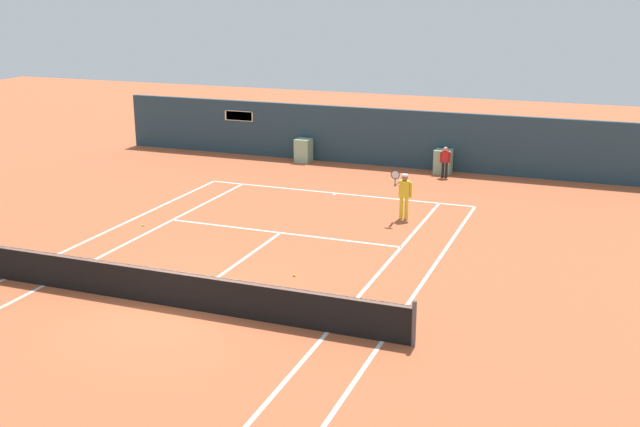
% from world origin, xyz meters
% --- Properties ---
extents(ground_plane, '(80.00, 80.00, 0.01)m').
position_xyz_m(ground_plane, '(-0.00, 0.58, 0.00)').
color(ground_plane, '#B25633').
extents(tennis_net, '(12.10, 0.10, 1.07)m').
position_xyz_m(tennis_net, '(0.00, 0.00, 0.51)').
color(tennis_net, '#4C4C51').
rests_on(tennis_net, ground_plane).
extents(sponsor_back_wall, '(25.00, 1.02, 2.52)m').
position_xyz_m(sponsor_back_wall, '(-0.01, 16.97, 1.21)').
color(sponsor_back_wall, '#233D4C').
rests_on(sponsor_back_wall, ground_plane).
extents(player_on_baseline, '(0.60, 0.67, 1.80)m').
position_xyz_m(player_on_baseline, '(3.28, 9.31, 0.95)').
color(player_on_baseline, yellow).
rests_on(player_on_baseline, ground_plane).
extents(ball_kid_left_post, '(0.43, 0.19, 1.30)m').
position_xyz_m(ball_kid_left_post, '(3.33, 15.71, 0.75)').
color(ball_kid_left_post, black).
rests_on(ball_kid_left_post, ground_plane).
extents(tennis_ball_near_service_line, '(0.07, 0.07, 0.07)m').
position_xyz_m(tennis_ball_near_service_line, '(1.92, 2.97, 0.03)').
color(tennis_ball_near_service_line, '#CCE033').
rests_on(tennis_ball_near_service_line, ground_plane).
extents(tennis_ball_by_sideline, '(0.07, 0.07, 0.07)m').
position_xyz_m(tennis_ball_by_sideline, '(2.75, 1.69, 0.03)').
color(tennis_ball_by_sideline, '#CCE033').
rests_on(tennis_ball_by_sideline, ground_plane).
extents(tennis_ball_mid_court, '(0.07, 0.07, 0.07)m').
position_xyz_m(tennis_ball_mid_court, '(-4.54, 5.42, 0.03)').
color(tennis_ball_mid_court, '#CCE033').
rests_on(tennis_ball_mid_court, ground_plane).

